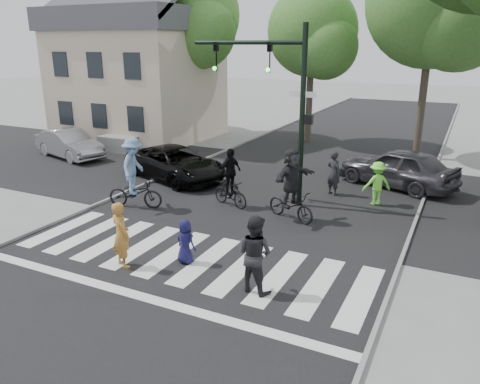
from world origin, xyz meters
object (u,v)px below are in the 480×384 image
(traffic_signal, at_px, (279,90))
(cyclist_right, at_px, (291,189))
(pedestrian_child, at_px, (185,242))
(cyclist_mid, at_px, (230,183))
(car_grey, at_px, (398,168))
(pedestrian_adult, at_px, (255,254))
(car_silver, at_px, (69,144))
(car_suv, at_px, (175,163))
(cyclist_left, at_px, (134,178))
(pedestrian_woman, at_px, (121,235))

(traffic_signal, xyz_separation_m, cyclist_right, (1.07, -1.41, -2.87))
(traffic_signal, xyz_separation_m, pedestrian_child, (-0.26, -5.51, -3.32))
(cyclist_mid, bearing_deg, traffic_signal, 42.05)
(cyclist_right, xyz_separation_m, car_grey, (2.46, 5.19, -0.26))
(pedestrian_adult, bearing_deg, cyclist_right, -69.36)
(traffic_signal, xyz_separation_m, car_silver, (-11.62, 1.79, -3.21))
(pedestrian_adult, relative_size, car_suv, 0.38)
(traffic_signal, relative_size, car_suv, 1.25)
(car_silver, bearing_deg, cyclist_mid, -90.34)
(cyclist_left, bearing_deg, car_silver, 149.40)
(cyclist_left, relative_size, cyclist_mid, 1.18)
(traffic_signal, height_order, car_suv, traffic_signal)
(traffic_signal, relative_size, pedestrian_woman, 3.52)
(traffic_signal, height_order, pedestrian_child, traffic_signal)
(pedestrian_adult, bearing_deg, car_suv, -35.30)
(cyclist_mid, distance_m, car_silver, 10.78)
(traffic_signal, xyz_separation_m, car_suv, (-4.84, 0.90, -3.23))
(car_silver, bearing_deg, pedestrian_adult, -104.65)
(car_suv, distance_m, car_silver, 6.84)
(car_suv, bearing_deg, car_silver, 102.31)
(car_suv, height_order, car_silver, car_silver)
(cyclist_left, xyz_separation_m, car_grey, (7.64, 6.43, -0.27))
(pedestrian_woman, distance_m, car_grey, 11.37)
(cyclist_right, bearing_deg, car_grey, 64.64)
(traffic_signal, bearing_deg, pedestrian_adult, -72.52)
(car_suv, bearing_deg, cyclist_left, -148.59)
(car_grey, bearing_deg, pedestrian_child, -2.56)
(traffic_signal, height_order, car_grey, traffic_signal)
(cyclist_left, height_order, cyclist_right, cyclist_left)
(cyclist_left, distance_m, cyclist_right, 5.32)
(pedestrian_child, xyz_separation_m, car_silver, (-11.36, 7.30, 0.11))
(cyclist_mid, distance_m, cyclist_right, 2.34)
(cyclist_mid, xyz_separation_m, car_silver, (-10.37, 2.92, -0.15))
(pedestrian_woman, bearing_deg, cyclist_mid, -70.56)
(pedestrian_child, bearing_deg, cyclist_left, -26.53)
(traffic_signal, xyz_separation_m, cyclist_left, (-4.11, -2.65, -2.86))
(cyclist_right, distance_m, car_silver, 13.09)
(pedestrian_adult, bearing_deg, cyclist_mid, -46.83)
(cyclist_right, bearing_deg, car_silver, 165.81)
(pedestrian_woman, relative_size, cyclist_left, 0.71)
(cyclist_right, relative_size, car_silver, 0.55)
(cyclist_right, relative_size, car_suv, 0.48)
(cyclist_left, xyz_separation_m, car_suv, (-0.73, 3.55, -0.37))
(pedestrian_adult, height_order, cyclist_right, cyclist_right)
(traffic_signal, xyz_separation_m, cyclist_mid, (-1.25, -1.12, -3.07))
(cyclist_left, xyz_separation_m, cyclist_right, (5.18, 1.23, -0.01))
(traffic_signal, distance_m, pedestrian_adult, 6.98)
(pedestrian_child, bearing_deg, car_silver, -22.64)
(cyclist_mid, distance_m, car_grey, 6.85)
(cyclist_right, bearing_deg, pedestrian_child, -108.01)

